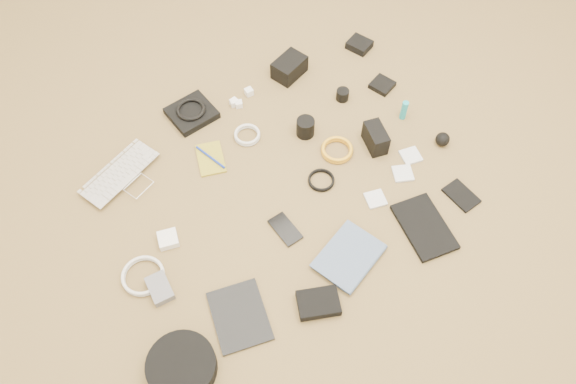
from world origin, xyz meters
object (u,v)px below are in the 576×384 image
headphone_case (182,367)px  paperback (369,271)px  phone (285,229)px  dslr_camera (289,67)px  tablet (240,316)px  laptop (128,180)px

headphone_case → paperback: 0.68m
phone → headphone_case: bearing=-158.6°
dslr_camera → phone: bearing=-142.0°
phone → headphone_case: (-0.53, -0.24, 0.02)m
headphone_case → paperback: headphone_case is taller
phone → tablet: bearing=-150.6°
paperback → tablet: bearing=58.1°
laptop → paperback: (0.53, -0.78, -0.00)m
tablet → headphone_case: 0.24m
laptop → headphone_case: size_ratio=1.46×
dslr_camera → phone: dslr_camera is taller
headphone_case → laptop: bearing=78.8°
phone → paperback: paperback is taller
dslr_camera → paperback: bearing=-124.6°
phone → paperback: (0.15, -0.29, 0.01)m
dslr_camera → tablet: size_ratio=0.63×
dslr_camera → headphone_case: (-0.95, -0.88, -0.01)m
tablet → paperback: (0.45, -0.10, 0.01)m
dslr_camera → headphone_case: dslr_camera is taller
laptop → tablet: (0.09, -0.68, -0.01)m
dslr_camera → tablet: (-0.72, -0.82, -0.04)m
laptop → dslr_camera: dslr_camera is taller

